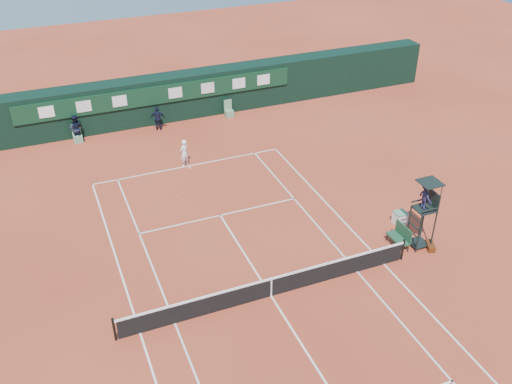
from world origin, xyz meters
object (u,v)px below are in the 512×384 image
(player_bench, at_px, (400,235))
(cooler, at_px, (400,218))
(player, at_px, (184,153))
(umpire_chair, at_px, (426,201))
(tennis_net, at_px, (271,287))

(player_bench, bearing_deg, cooler, 55.41)
(player_bench, relative_size, player, 0.73)
(player_bench, relative_size, cooler, 1.86)
(umpire_chair, xyz_separation_m, cooler, (0.24, 1.84, -2.13))
(umpire_chair, xyz_separation_m, player, (-7.89, 11.43, -1.63))
(tennis_net, xyz_separation_m, cooler, (7.94, 2.42, -0.18))
(player_bench, distance_m, player, 13.19)
(tennis_net, relative_size, player_bench, 10.75)
(tennis_net, relative_size, cooler, 20.00)
(cooler, bearing_deg, player, 130.26)
(tennis_net, distance_m, umpire_chair, 7.96)
(player, bearing_deg, tennis_net, 58.81)
(tennis_net, relative_size, umpire_chair, 3.77)
(umpire_chair, distance_m, player, 13.98)
(umpire_chair, relative_size, player_bench, 2.85)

